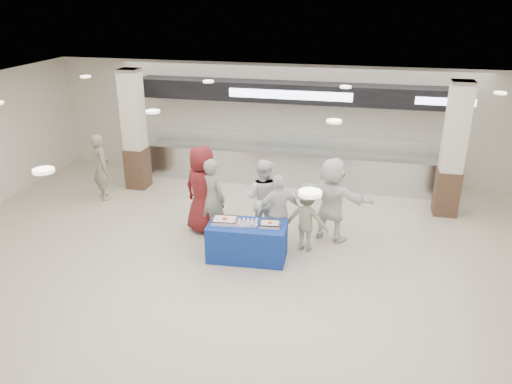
% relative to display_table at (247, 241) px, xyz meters
% --- Properties ---
extents(ground, '(14.00, 14.00, 0.00)m').
position_rel_display_table_xyz_m(ground, '(0.15, -1.01, -0.38)').
color(ground, beige).
rests_on(ground, ground).
extents(serving_line, '(8.70, 0.85, 2.80)m').
position_rel_display_table_xyz_m(serving_line, '(0.15, 4.39, 0.78)').
color(serving_line, silver).
rests_on(serving_line, ground).
extents(column_left, '(0.55, 0.55, 3.20)m').
position_rel_display_table_xyz_m(column_left, '(-3.85, 3.19, 1.15)').
color(column_left, '#3D291B').
rests_on(column_left, ground).
extents(column_right, '(0.55, 0.55, 3.20)m').
position_rel_display_table_xyz_m(column_right, '(4.15, 3.19, 1.15)').
color(column_right, '#3D291B').
rests_on(column_right, ground).
extents(display_table, '(1.59, 0.87, 0.75)m').
position_rel_display_table_xyz_m(display_table, '(0.00, 0.00, 0.00)').
color(display_table, '#163898').
rests_on(display_table, ground).
extents(sheet_cake_left, '(0.52, 0.42, 0.10)m').
position_rel_display_table_xyz_m(sheet_cake_left, '(-0.45, -0.01, 0.43)').
color(sheet_cake_left, white).
rests_on(sheet_cake_left, display_table).
extents(sheet_cake_right, '(0.42, 0.35, 0.09)m').
position_rel_display_table_xyz_m(sheet_cake_right, '(0.45, 0.04, 0.42)').
color(sheet_cake_right, white).
rests_on(sheet_cake_right, display_table).
extents(cupcake_tray, '(0.48, 0.40, 0.07)m').
position_rel_display_table_xyz_m(cupcake_tray, '(-0.03, -0.00, 0.41)').
color(cupcake_tray, '#B2B2B7').
rests_on(cupcake_tray, display_table).
extents(civilian_maroon, '(1.14, 0.95, 1.98)m').
position_rel_display_table_xyz_m(civilian_maroon, '(-1.25, 0.99, 0.62)').
color(civilian_maroon, maroon).
rests_on(civilian_maroon, ground).
extents(soldier_a, '(0.77, 0.66, 1.77)m').
position_rel_display_table_xyz_m(soldier_a, '(-0.98, 0.85, 0.51)').
color(soldier_a, gray).
rests_on(soldier_a, ground).
extents(chef_tall, '(0.91, 0.74, 1.75)m').
position_rel_display_table_xyz_m(chef_tall, '(0.08, 1.12, 0.50)').
color(chef_tall, white).
rests_on(chef_tall, ground).
extents(chef_short, '(1.01, 0.75, 1.60)m').
position_rel_display_table_xyz_m(chef_short, '(0.52, 0.64, 0.42)').
color(chef_short, white).
rests_on(chef_short, ground).
extents(soldier_b, '(0.97, 0.65, 1.40)m').
position_rel_display_table_xyz_m(soldier_b, '(1.10, 0.64, 0.33)').
color(soldier_b, gray).
rests_on(soldier_b, ground).
extents(civilian_white, '(1.80, 1.11, 1.85)m').
position_rel_display_table_xyz_m(civilian_white, '(1.55, 1.24, 0.55)').
color(civilian_white, white).
rests_on(civilian_white, ground).
extents(soldier_bg, '(0.72, 0.74, 1.72)m').
position_rel_display_table_xyz_m(soldier_bg, '(-4.38, 2.24, 0.48)').
color(soldier_bg, gray).
rests_on(soldier_bg, ground).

